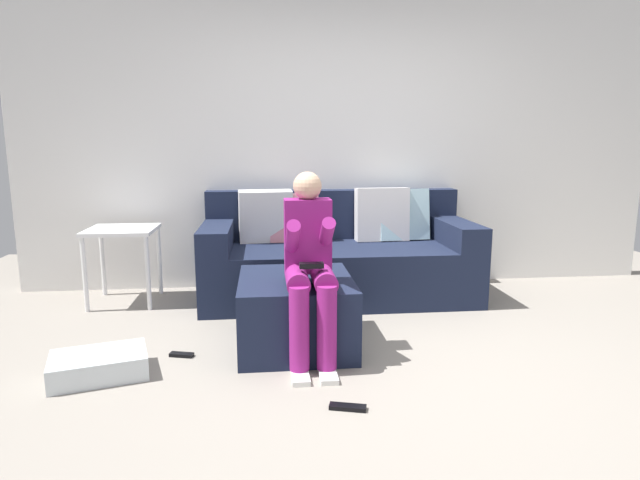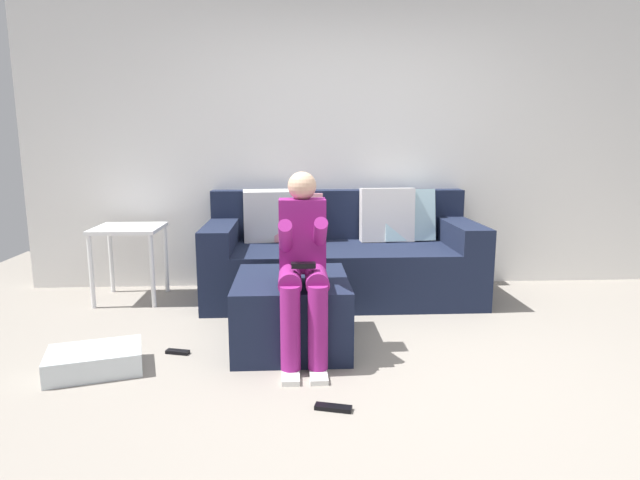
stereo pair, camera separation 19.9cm
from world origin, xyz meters
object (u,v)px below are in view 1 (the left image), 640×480
side_table (122,240)px  remote_near_ottoman (348,407)px  remote_by_storage_bin (182,355)px  storage_bin (99,365)px  person_seated (309,263)px  ottoman (296,312)px  couch_sectional (338,257)px

side_table → remote_near_ottoman: 2.60m
remote_by_storage_bin → storage_bin: bearing=-134.9°
person_seated → remote_near_ottoman: size_ratio=6.17×
remote_near_ottoman → storage_bin: bearing=174.4°
ottoman → side_table: (-1.36, 1.11, 0.30)m
storage_bin → remote_near_ottoman: bearing=-21.3°
storage_bin → remote_near_ottoman: (1.35, -0.53, -0.06)m
person_seated → storage_bin: size_ratio=2.21×
remote_near_ottoman → ottoman: bearing=118.6°
storage_bin → remote_near_ottoman: 1.45m
person_seated → remote_near_ottoman: bearing=-78.3°
ottoman → remote_near_ottoman: ottoman is taller
side_table → couch_sectional: bearing=-0.1°
side_table → ottoman: bearing=-39.2°
ottoman → storage_bin: (-1.15, -0.36, -0.16)m
ottoman → person_seated: person_seated is taller
couch_sectional → ottoman: couch_sectional is taller
couch_sectional → remote_by_storage_bin: size_ratio=15.35×
ottoman → remote_near_ottoman: 0.94m
couch_sectional → ottoman: bearing=-111.3°
couch_sectional → side_table: size_ratio=3.63×
couch_sectional → storage_bin: bearing=-137.1°
person_seated → side_table: size_ratio=1.82×
side_table → remote_near_ottoman: bearing=-51.9°
remote_near_ottoman → side_table: bearing=143.7°
storage_bin → person_seated: bearing=5.8°
person_seated → remote_by_storage_bin: size_ratio=7.71×
remote_near_ottoman → remote_by_storage_bin: size_ratio=1.25×
couch_sectional → remote_near_ottoman: size_ratio=12.27×
storage_bin → couch_sectional: bearing=42.9°
storage_bin → side_table: 1.56m
storage_bin → remote_by_storage_bin: storage_bin is taller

